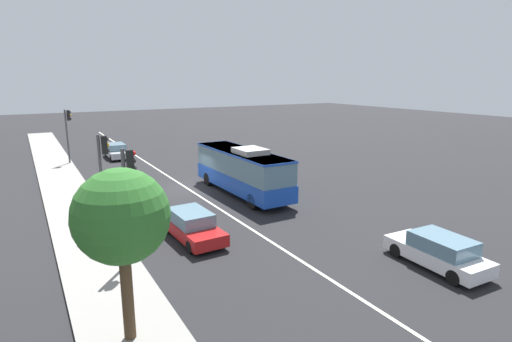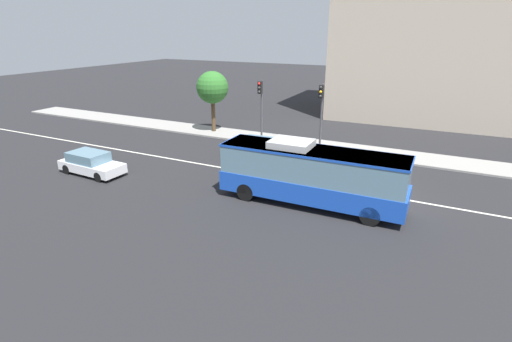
# 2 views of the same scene
# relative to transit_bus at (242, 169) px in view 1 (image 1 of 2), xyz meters

# --- Properties ---
(ground_plane) EXTENTS (160.00, 160.00, 0.00)m
(ground_plane) POSITION_rel_transit_bus_xyz_m (3.41, 2.87, -1.81)
(ground_plane) COLOR black
(sidewalk_kerb) EXTENTS (80.00, 3.22, 0.14)m
(sidewalk_kerb) POSITION_rel_transit_bus_xyz_m (3.41, 10.83, -1.74)
(sidewalk_kerb) COLOR gray
(sidewalk_kerb) RESTS_ON ground_plane
(lane_centre_line) EXTENTS (76.00, 0.16, 0.01)m
(lane_centre_line) POSITION_rel_transit_bus_xyz_m (3.41, 2.87, -1.80)
(lane_centre_line) COLOR silver
(lane_centre_line) RESTS_ON ground_plane
(transit_bus) EXTENTS (10.03, 2.64, 3.46)m
(transit_bus) POSITION_rel_transit_bus_xyz_m (0.00, 0.00, 0.00)
(transit_bus) COLOR #1947B7
(transit_bus) RESTS_ON ground_plane
(sedan_silver) EXTENTS (4.51, 1.85, 1.46)m
(sedan_silver) POSITION_rel_transit_bus_xyz_m (18.46, 4.89, -1.09)
(sedan_silver) COLOR #B7BABF
(sedan_silver) RESTS_ON ground_plane
(sedan_red) EXTENTS (4.57, 1.97, 1.46)m
(sedan_red) POSITION_rel_transit_bus_xyz_m (-6.16, 6.15, -1.09)
(sedan_red) COLOR #B21919
(sedan_red) RESTS_ON ground_plane
(sedan_white) EXTENTS (4.56, 1.96, 1.46)m
(sedan_white) POSITION_rel_transit_bus_xyz_m (-14.47, -1.94, -1.09)
(sedan_white) COLOR white
(sedan_white) RESTS_ON ground_plane
(traffic_light_near_corner) EXTENTS (0.34, 0.62, 5.20)m
(traffic_light_near_corner) POSITION_rel_transit_bus_xyz_m (-2.57, 9.63, 1.75)
(traffic_light_near_corner) COLOR #47474C
(traffic_light_near_corner) RESTS_ON ground_plane
(traffic_light_mid_block) EXTENTS (0.33, 0.62, 5.20)m
(traffic_light_mid_block) POSITION_rel_transit_bus_xyz_m (17.38, 9.32, 1.75)
(traffic_light_mid_block) COLOR #47474C
(traffic_light_mid_block) RESTS_ON ground_plane
(traffic_light_far_corner) EXTENTS (0.34, 0.62, 5.20)m
(traffic_light_far_corner) POSITION_rel_transit_bus_xyz_m (-7.57, 9.48, 1.75)
(traffic_light_far_corner) COLOR #47474C
(traffic_light_far_corner) RESTS_ON ground_plane
(street_tree_kerbside_left) EXTENTS (2.85, 2.85, 5.55)m
(street_tree_kerbside_left) POSITION_rel_transit_bus_xyz_m (-13.07, 10.92, 2.27)
(street_tree_kerbside_left) COLOR #4C3823
(street_tree_kerbside_left) RESTS_ON ground_plane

